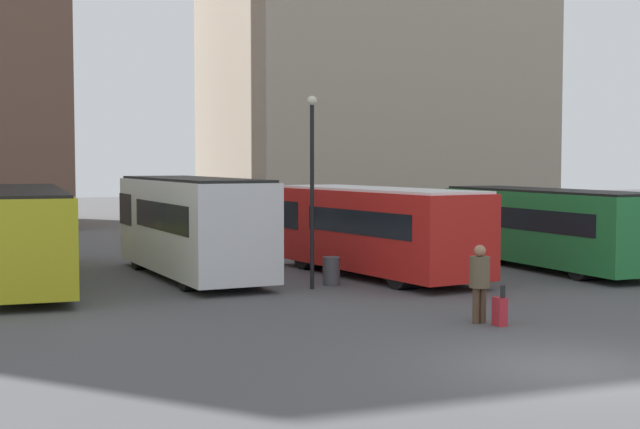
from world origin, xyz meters
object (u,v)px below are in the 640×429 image
object	(u,v)px
trash_bin	(331,271)
traveler	(480,277)
suitcase	(500,311)
lamp_post_1	(312,176)
bus_1	(191,224)
bus_0	(24,231)
bus_3	(547,225)
bus_2	(374,228)

from	to	relation	value
trash_bin	traveler	bearing A→B (deg)	-83.56
suitcase	lamp_post_1	size ratio (longest dim) A/B	0.17
traveler	suitcase	bearing A→B (deg)	-151.06
traveler	trash_bin	bearing A→B (deg)	4.64
suitcase	trash_bin	xyz separation A→B (m)	(-1.06, 7.52, 0.09)
bus_1	bus_0	bearing A→B (deg)	78.02
bus_0	bus_3	size ratio (longest dim) A/B	1.24
bus_1	lamp_post_1	bearing A→B (deg)	-149.74
trash_bin	bus_1	bearing A→B (deg)	136.34
bus_1	traveler	size ratio (longest dim) A/B	5.10
bus_0	lamp_post_1	bearing A→B (deg)	-118.31
bus_3	trash_bin	bearing A→B (deg)	96.50
bus_2	suitcase	distance (m)	9.13
bus_3	lamp_post_1	world-z (taller)	lamp_post_1
suitcase	bus_3	bearing A→B (deg)	-42.50
bus_1	bus_2	size ratio (longest dim) A/B	0.99
bus_2	traveler	bearing A→B (deg)	162.31
bus_3	trash_bin	size ratio (longest dim) A/B	11.44
bus_2	lamp_post_1	bearing A→B (deg)	115.57
bus_2	bus_3	world-z (taller)	bus_2
traveler	suitcase	world-z (taller)	traveler
bus_1	bus_3	bearing A→B (deg)	-104.35
suitcase	traveler	bearing A→B (deg)	28.94
traveler	trash_bin	world-z (taller)	traveler
bus_0	bus_2	bearing A→B (deg)	-101.18
bus_0	trash_bin	world-z (taller)	bus_0
bus_2	lamp_post_1	world-z (taller)	lamp_post_1
bus_3	traveler	bearing A→B (deg)	135.45
bus_0	bus_1	xyz separation A→B (m)	(5.07, -0.69, 0.15)
bus_0	bus_2	world-z (taller)	bus_0
bus_0	trash_bin	distance (m)	9.53
suitcase	lamp_post_1	bearing A→B (deg)	13.37
bus_2	traveler	xyz separation A→B (m)	(-1.30, -8.55, -0.48)
bus_3	lamp_post_1	bearing A→B (deg)	99.08
bus_3	lamp_post_1	xyz separation A→B (m)	(-9.37, -1.73, 1.81)
bus_1	lamp_post_1	world-z (taller)	lamp_post_1
bus_1	bus_3	distance (m)	12.23
bus_2	suitcase	world-z (taller)	bus_2
traveler	lamp_post_1	distance (m)	7.09
bus_1	trash_bin	xyz separation A→B (m)	(3.49, -3.33, -1.30)
trash_bin	bus_2	bearing A→B (deg)	35.07
lamp_post_1	trash_bin	world-z (taller)	lamp_post_1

